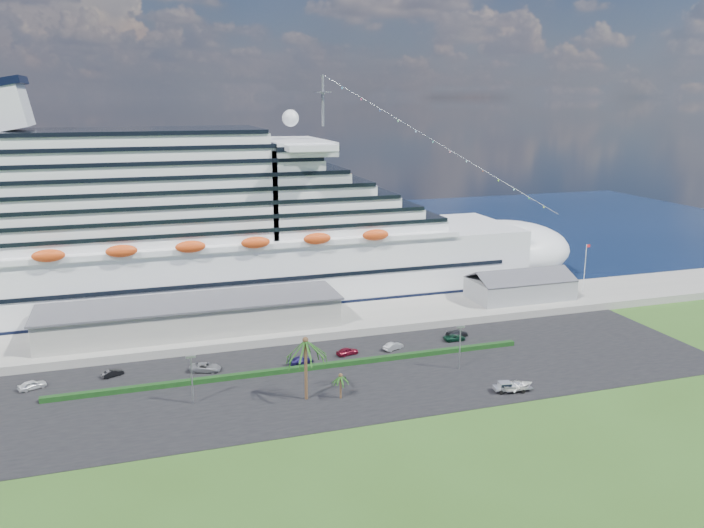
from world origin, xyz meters
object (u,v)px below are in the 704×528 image
object	(u,v)px
cruise_ship	(195,237)
boat_trailer	(518,385)
pickup_truck	(507,386)
parked_car_3	(301,360)

from	to	relation	value
cruise_ship	boat_trailer	world-z (taller)	cruise_ship
cruise_ship	boat_trailer	distance (m)	83.96
cruise_ship	pickup_truck	distance (m)	82.59
cruise_ship	boat_trailer	bearing A→B (deg)	-55.76
cruise_ship	boat_trailer	size ratio (longest dim) A/B	30.35
boat_trailer	parked_car_3	bearing A→B (deg)	143.81
boat_trailer	pickup_truck	bearing A→B (deg)	159.39
parked_car_3	pickup_truck	size ratio (longest dim) A/B	0.94
parked_car_3	boat_trailer	distance (m)	39.81
pickup_truck	cruise_ship	bearing A→B (deg)	123.52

